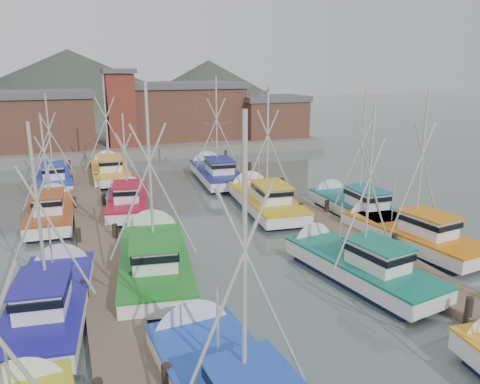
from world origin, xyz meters
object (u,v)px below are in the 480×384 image
object	(u,v)px
boat_4	(154,257)
boat_12	(109,170)
boat_8	(128,200)
lookout_tower	(121,107)

from	to	relation	value
boat_4	boat_12	size ratio (longest dim) A/B	1.05
boat_4	boat_8	bearing A→B (deg)	97.72
lookout_tower	boat_4	distance (m)	32.80
lookout_tower	boat_12	distance (m)	11.94
boat_8	boat_12	size ratio (longest dim) A/B	0.87
boat_4	boat_12	world-z (taller)	boat_4
boat_8	boat_12	distance (m)	10.85
boat_4	boat_8	size ratio (longest dim) A/B	1.21
lookout_tower	boat_8	distance (m)	22.10
lookout_tower	boat_4	xyz separation A→B (m)	(-2.56, -32.33, -4.87)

